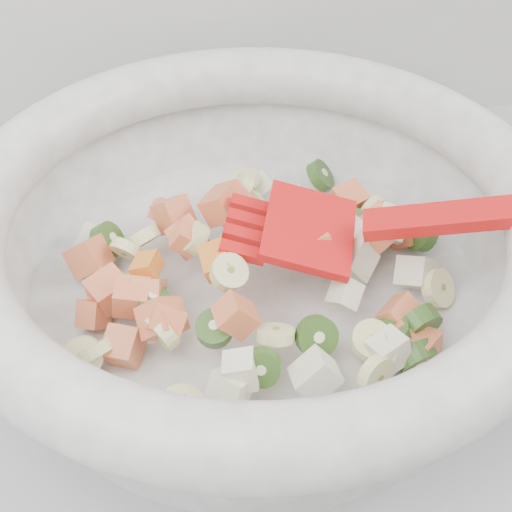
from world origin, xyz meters
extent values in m
cylinder|color=white|center=(0.11, 1.51, 0.91)|extent=(0.33, 0.33, 0.02)
torus|color=white|center=(0.11, 1.51, 0.99)|extent=(0.40, 0.40, 0.04)
cylinder|color=#FFF6AA|center=(0.17, 1.43, 0.93)|extent=(0.03, 0.03, 0.02)
cylinder|color=#FFF6AA|center=(0.11, 1.58, 0.95)|extent=(0.02, 0.03, 0.03)
cylinder|color=#FFF6AA|center=(0.05, 1.40, 0.93)|extent=(0.03, 0.03, 0.02)
cylinder|color=#FFF6AA|center=(0.11, 1.44, 0.94)|extent=(0.03, 0.03, 0.02)
cylinder|color=#FFF6AA|center=(0.20, 1.55, 0.94)|extent=(0.03, 0.03, 0.03)
cylinder|color=#FFF6AA|center=(0.09, 1.48, 0.96)|extent=(0.03, 0.03, 0.02)
cylinder|color=#FFF6AA|center=(0.00, 1.45, 0.94)|extent=(0.03, 0.03, 0.03)
cylinder|color=#FFF6AA|center=(0.02, 1.54, 0.94)|extent=(0.03, 0.03, 0.03)
cylinder|color=#FFF6AA|center=(0.17, 1.42, 0.93)|extent=(0.02, 0.04, 0.04)
cylinder|color=#FFF6AA|center=(0.04, 1.45, 0.94)|extent=(0.03, 0.03, 0.04)
cylinder|color=#FFF6AA|center=(0.07, 1.52, 0.96)|extent=(0.02, 0.03, 0.03)
cylinder|color=#FFF6AA|center=(-0.01, 1.45, 0.93)|extent=(0.03, 0.03, 0.03)
cylinder|color=#FFF6AA|center=(0.12, 1.60, 0.94)|extent=(0.03, 0.03, 0.02)
cylinder|color=#FFF6AA|center=(0.12, 1.58, 0.94)|extent=(0.03, 0.04, 0.04)
cylinder|color=#FFF6AA|center=(0.23, 1.47, 0.93)|extent=(0.04, 0.03, 0.03)
cylinder|color=#FFF6AA|center=(0.07, 1.38, 0.93)|extent=(0.03, 0.03, 0.03)
cylinder|color=#FFF6AA|center=(0.16, 1.40, 0.93)|extent=(0.03, 0.02, 0.04)
cylinder|color=#FFF6AA|center=(0.04, 1.54, 0.94)|extent=(0.03, 0.02, 0.03)
cube|color=#FB8F4F|center=(0.08, 1.45, 0.95)|extent=(0.03, 0.02, 0.03)
cube|color=#FB8F4F|center=(0.02, 1.46, 0.93)|extent=(0.03, 0.03, 0.03)
cube|color=#FB8F4F|center=(0.20, 1.42, 0.93)|extent=(0.03, 0.03, 0.02)
cube|color=#FB8F4F|center=(0.06, 1.56, 0.95)|extent=(0.03, 0.04, 0.03)
cube|color=#FB8F4F|center=(0.19, 1.44, 0.94)|extent=(0.03, 0.03, 0.03)
cube|color=#FB8F4F|center=(0.05, 1.58, 0.93)|extent=(0.03, 0.03, 0.03)
cube|color=#FB8F4F|center=(0.04, 1.46, 0.95)|extent=(0.03, 0.03, 0.04)
cube|color=#FB8F4F|center=(0.06, 1.53, 0.95)|extent=(0.03, 0.02, 0.02)
cube|color=#FB8F4F|center=(0.23, 1.53, 0.93)|extent=(0.03, 0.03, 0.03)
cube|color=#FB8F4F|center=(0.18, 1.43, 0.93)|extent=(0.03, 0.03, 0.03)
cube|color=#FB8F4F|center=(0.01, 1.50, 0.94)|extent=(0.03, 0.03, 0.02)
cube|color=#FB8F4F|center=(0.10, 1.56, 0.95)|extent=(0.04, 0.03, 0.04)
cube|color=#FB8F4F|center=(0.07, 1.53, 0.95)|extent=(0.03, 0.03, 0.03)
cube|color=#FB8F4F|center=(0.19, 1.51, 0.94)|extent=(0.03, 0.03, 0.03)
cube|color=#FB8F4F|center=(0.19, 1.56, 0.94)|extent=(0.03, 0.03, 0.03)
cube|color=#FB8F4F|center=(0.01, 1.51, 0.93)|extent=(0.03, 0.02, 0.03)
cube|color=#FB8F4F|center=(0.02, 1.49, 0.94)|extent=(0.03, 0.03, 0.02)
cube|color=#FB8F4F|center=(0.20, 1.53, 0.94)|extent=(0.03, 0.03, 0.03)
cube|color=#FB8F4F|center=(0.00, 1.49, 0.93)|extent=(0.03, 0.03, 0.03)
cube|color=#FB8F4F|center=(0.15, 1.49, 0.96)|extent=(0.03, 0.03, 0.03)
cube|color=#FB8F4F|center=(0.09, 1.55, 0.96)|extent=(0.04, 0.03, 0.03)
cube|color=#FB8F4F|center=(0.04, 1.46, 0.95)|extent=(0.03, 0.03, 0.03)
cube|color=#FB8F4F|center=(0.03, 1.49, 0.94)|extent=(0.03, 0.03, 0.03)
cube|color=#FB8F4F|center=(0.00, 1.54, 0.94)|extent=(0.04, 0.03, 0.04)
cylinder|color=#569E34|center=(0.01, 1.56, 0.93)|extent=(0.03, 0.03, 0.03)
cylinder|color=#569E34|center=(0.09, 1.42, 0.94)|extent=(0.03, 0.02, 0.03)
cylinder|color=#569E34|center=(0.04, 1.48, 0.95)|extent=(0.03, 0.03, 0.02)
cylinder|color=#569E34|center=(0.23, 1.53, 0.93)|extent=(0.02, 0.03, 0.03)
cylinder|color=#569E34|center=(0.18, 1.43, 0.94)|extent=(0.04, 0.03, 0.02)
cylinder|color=#569E34|center=(0.19, 1.42, 0.93)|extent=(0.04, 0.03, 0.04)
cylinder|color=#569E34|center=(0.18, 1.61, 0.93)|extent=(0.03, 0.04, 0.03)
cylinder|color=#569E34|center=(0.14, 1.53, 0.96)|extent=(0.03, 0.02, 0.03)
cylinder|color=#569E34|center=(0.22, 1.54, 0.93)|extent=(0.04, 0.03, 0.04)
cylinder|color=#569E34|center=(0.13, 1.43, 0.94)|extent=(0.03, 0.02, 0.03)
cylinder|color=#569E34|center=(0.18, 1.53, 0.94)|extent=(0.04, 0.04, 0.03)
cylinder|color=#569E34|center=(0.20, 1.44, 0.94)|extent=(0.04, 0.02, 0.04)
cylinder|color=#569E34|center=(0.07, 1.45, 0.94)|extent=(0.03, 0.03, 0.02)
cube|color=#F0EACB|center=(0.17, 1.54, 0.94)|extent=(0.03, 0.03, 0.02)
cube|color=#F0EACB|center=(0.07, 1.41, 0.93)|extent=(0.03, 0.03, 0.03)
cube|color=#F0EACB|center=(0.17, 1.42, 0.94)|extent=(0.03, 0.03, 0.03)
cube|color=#F0EACB|center=(0.21, 1.53, 0.94)|extent=(0.03, 0.04, 0.04)
cube|color=#F0EACB|center=(0.16, 1.46, 0.94)|extent=(0.03, 0.02, 0.03)
cube|color=#F0EACB|center=(0.20, 1.54, 0.94)|extent=(0.02, 0.02, 0.02)
cube|color=#F0EACB|center=(0.08, 1.41, 0.94)|extent=(0.02, 0.02, 0.02)
cube|color=#F0EACB|center=(0.13, 1.61, 0.93)|extent=(0.02, 0.02, 0.03)
cube|color=#F0EACB|center=(0.17, 1.49, 0.94)|extent=(0.04, 0.03, 0.04)
cube|color=#F0EACB|center=(0.14, 1.55, 0.95)|extent=(0.04, 0.03, 0.03)
cube|color=#F0EACB|center=(0.14, 1.53, 0.96)|extent=(0.03, 0.03, 0.03)
cube|color=#F0EACB|center=(0.00, 1.57, 0.92)|extent=(0.03, 0.03, 0.03)
cube|color=#F0EACB|center=(0.17, 1.52, 0.95)|extent=(0.04, 0.03, 0.04)
cube|color=#F0EACB|center=(0.18, 1.51, 0.94)|extent=(0.03, 0.03, 0.02)
cube|color=#F0EACB|center=(0.21, 1.48, 0.93)|extent=(0.04, 0.03, 0.04)
cube|color=#F0EACB|center=(0.12, 1.41, 0.94)|extent=(0.03, 0.03, 0.03)
cube|color=#F0EACB|center=(0.07, 1.39, 0.93)|extent=(0.03, 0.03, 0.02)
cube|color=orange|center=(0.03, 1.40, 0.93)|extent=(0.02, 0.02, 0.03)
cube|color=orange|center=(0.14, 1.55, 0.95)|extent=(0.03, 0.02, 0.03)
cube|color=orange|center=(0.04, 1.51, 0.95)|extent=(0.02, 0.03, 0.02)
cube|color=orange|center=(0.08, 1.49, 0.96)|extent=(0.02, 0.03, 0.02)
cube|color=red|center=(0.14, 1.50, 0.97)|extent=(0.08, 0.09, 0.03)
cube|color=red|center=(0.11, 1.54, 0.97)|extent=(0.03, 0.02, 0.01)
cube|color=red|center=(0.11, 1.52, 0.97)|extent=(0.03, 0.02, 0.01)
cube|color=red|center=(0.10, 1.51, 0.97)|extent=(0.03, 0.02, 0.01)
cube|color=red|center=(0.10, 1.49, 0.97)|extent=(0.03, 0.02, 0.01)
camera|label=1|loc=(0.03, 1.12, 1.29)|focal=55.00mm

